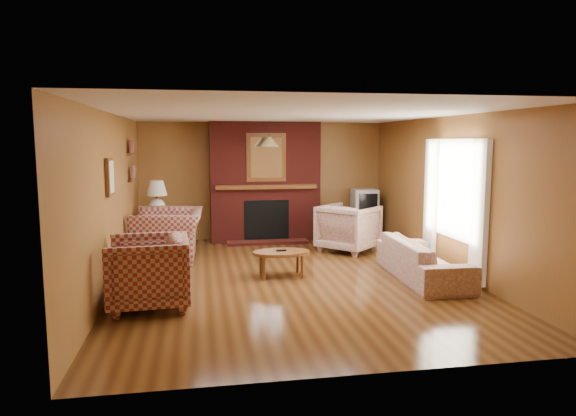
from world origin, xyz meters
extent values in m
plane|color=#46260F|center=(0.00, 0.00, 0.00)|extent=(6.50, 6.50, 0.00)
plane|color=silver|center=(0.00, 0.00, 2.40)|extent=(6.50, 6.50, 0.00)
plane|color=brown|center=(0.00, 3.25, 1.20)|extent=(6.50, 0.00, 6.50)
plane|color=brown|center=(0.00, -3.25, 1.20)|extent=(6.50, 0.00, 6.50)
plane|color=brown|center=(-2.50, 0.00, 1.20)|extent=(0.00, 6.50, 6.50)
plane|color=brown|center=(2.50, 0.00, 1.20)|extent=(0.00, 6.50, 6.50)
cube|color=#581713|center=(0.00, 3.00, 1.20)|extent=(2.20, 0.50, 2.40)
cube|color=black|center=(0.00, 2.77, 0.45)|extent=(0.90, 0.06, 0.80)
cube|color=#581713|center=(0.00, 2.60, 0.03)|extent=(1.60, 0.35, 0.06)
cube|color=brown|center=(0.00, 2.73, 1.12)|extent=(2.00, 0.18, 0.08)
cube|color=brown|center=(0.00, 2.76, 1.70)|extent=(0.78, 0.05, 0.95)
cube|color=white|center=(0.00, 2.73, 1.70)|extent=(0.62, 0.02, 0.80)
cube|color=silver|center=(2.44, -0.95, 1.05)|extent=(0.08, 0.35, 2.00)
cube|color=silver|center=(2.44, 0.55, 1.05)|extent=(0.08, 0.35, 2.00)
cube|color=white|center=(2.48, -0.20, 1.30)|extent=(0.03, 1.10, 1.50)
cube|color=brown|center=(-2.47, 1.90, 1.35)|extent=(0.06, 0.55, 0.04)
cube|color=brown|center=(-2.47, 1.90, 1.80)|extent=(0.06, 0.55, 0.04)
cube|color=brown|center=(-2.47, -0.30, 1.55)|extent=(0.04, 0.40, 0.50)
cube|color=white|center=(-2.44, -0.30, 1.55)|extent=(0.01, 0.32, 0.42)
cylinder|color=black|center=(0.00, 2.30, 2.22)|extent=(0.01, 0.01, 0.35)
cone|color=tan|center=(0.00, 2.30, 2.00)|extent=(0.36, 0.36, 0.18)
imported|color=maroon|center=(-1.85, 1.54, 0.43)|extent=(1.19, 1.35, 0.85)
imported|color=maroon|center=(-1.95, -1.05, 0.44)|extent=(1.02, 1.00, 0.88)
imported|color=beige|center=(1.90, -0.39, 0.29)|extent=(0.86, 2.03, 0.58)
imported|color=beige|center=(1.38, 1.66, 0.43)|extent=(1.33, 1.32, 0.87)
ellipsoid|color=brown|center=(-0.13, 0.09, 0.37)|extent=(0.85, 0.53, 0.04)
cube|color=black|center=(-0.13, 0.09, 0.40)|extent=(0.15, 0.05, 0.02)
cylinder|color=brown|center=(0.15, 0.26, 0.17)|extent=(0.05, 0.05, 0.34)
cylinder|color=brown|center=(-0.42, 0.26, 0.17)|extent=(0.05, 0.05, 0.34)
cylinder|color=brown|center=(0.15, -0.08, 0.17)|extent=(0.05, 0.05, 0.34)
cylinder|color=brown|center=(-0.42, -0.08, 0.17)|extent=(0.05, 0.05, 0.34)
cube|color=brown|center=(-2.10, 2.45, 0.32)|extent=(0.50, 0.50, 0.65)
sphere|color=silver|center=(-2.10, 2.45, 0.80)|extent=(0.31, 0.31, 0.31)
cylinder|color=black|center=(-2.10, 2.45, 0.98)|extent=(0.03, 0.03, 0.10)
cone|color=silver|center=(-2.10, 2.45, 1.15)|extent=(0.39, 0.39, 0.27)
cube|color=black|center=(2.05, 2.80, 0.29)|extent=(0.57, 0.52, 0.57)
cube|color=#AEB0B6|center=(2.05, 2.80, 0.80)|extent=(0.52, 0.50, 0.46)
cube|color=black|center=(2.05, 2.55, 0.80)|extent=(0.38, 0.04, 0.32)
camera|label=1|loc=(-1.32, -7.31, 2.01)|focal=32.00mm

